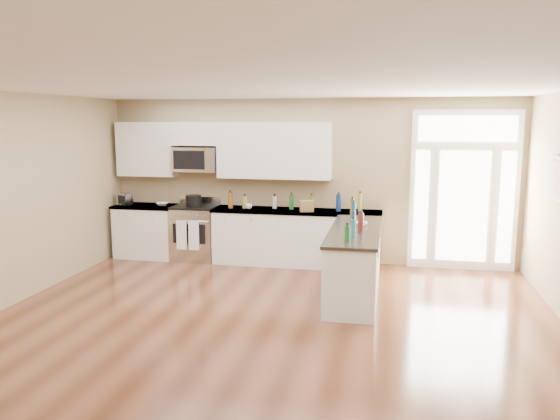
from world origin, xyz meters
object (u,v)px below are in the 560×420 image
object	(u,v)px
peninsula_cabinet	(354,264)
toaster_oven	(124,199)
kitchen_range	(195,232)
stockpot	(193,200)

from	to	relation	value
peninsula_cabinet	toaster_oven	xyz separation A→B (m)	(-4.19, 1.42, 0.61)
kitchen_range	toaster_oven	bearing A→B (deg)	-178.55
peninsula_cabinet	kitchen_range	size ratio (longest dim) A/B	2.15
stockpot	peninsula_cabinet	bearing A→B (deg)	-25.99
kitchen_range	stockpot	distance (m)	0.58
peninsula_cabinet	toaster_oven	distance (m)	4.47
stockpot	toaster_oven	size ratio (longest dim) A/B	1.13
toaster_oven	stockpot	bearing A→B (deg)	23.20
kitchen_range	toaster_oven	xyz separation A→B (m)	(-1.31, -0.03, 0.56)
toaster_oven	kitchen_range	bearing A→B (deg)	24.96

